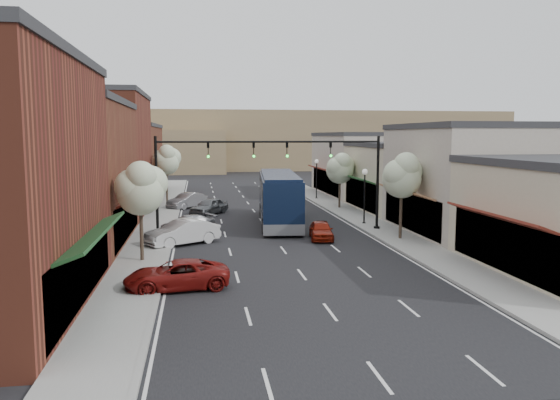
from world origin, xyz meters
name	(u,v)px	position (x,y,z in m)	size (l,w,h in m)	color
ground	(289,257)	(0.00, 0.00, 0.00)	(160.00, 160.00, 0.00)	black
sidewalk_left	(162,214)	(-8.40, 18.50, 0.07)	(2.80, 73.00, 0.15)	gray
sidewalk_right	(344,210)	(8.40, 18.50, 0.07)	(2.80, 73.00, 0.15)	gray
curb_left	(178,214)	(-7.00, 18.50, 0.07)	(0.25, 73.00, 0.17)	gray
curb_right	(330,211)	(7.00, 18.50, 0.07)	(0.25, 73.00, 0.17)	gray
bldg_left_midnear	(55,173)	(-14.23, 6.00, 4.66)	(10.14, 14.10, 9.40)	brown
bldg_left_midfar	(94,154)	(-14.24, 20.00, 5.40)	(10.14, 14.10, 10.90)	brown
bldg_left_far	(120,160)	(-14.22, 36.00, 4.16)	(10.14, 18.10, 8.40)	brown
bldg_right_midnear	(463,179)	(13.72, 6.00, 3.91)	(9.14, 12.10, 7.90)	#B0A497
bldg_right_midfar	(401,177)	(13.70, 18.00, 3.17)	(9.14, 12.10, 6.40)	#C0B599
bldg_right_far	(358,164)	(13.71, 32.00, 3.66)	(9.14, 16.10, 7.40)	#B0A497
hill_far	(221,140)	(0.00, 90.00, 6.00)	(120.00, 30.00, 12.00)	#7A6647
hill_near	(92,151)	(-25.00, 78.00, 4.00)	(50.00, 20.00, 8.00)	#7A6647
signal_mast_right	(347,169)	(5.62, 8.00, 4.62)	(8.22, 0.46, 7.00)	black
signal_mast_left	(191,170)	(-5.62, 8.00, 4.62)	(8.22, 0.46, 7.00)	black
tree_right_near	(403,175)	(8.35, 3.94, 4.45)	(2.85, 2.65, 5.95)	#47382B
tree_right_far	(340,168)	(8.35, 19.94, 3.99)	(2.85, 2.65, 5.43)	#47382B
tree_left_near	(141,187)	(-8.25, -0.06, 4.22)	(2.85, 2.65, 5.69)	#47382B
tree_left_far	(167,160)	(-8.25, 25.94, 4.60)	(2.85, 2.65, 6.13)	#47382B
lamp_post_near	(365,187)	(7.80, 10.50, 3.01)	(0.44, 0.44, 4.44)	black
lamp_post_far	(317,172)	(7.80, 28.00, 3.01)	(0.44, 0.44, 4.44)	black
coach_bus	(279,198)	(1.25, 12.23, 2.09)	(4.11, 13.42, 4.03)	black
red_hatchback	(321,230)	(3.10, 5.16, 0.64)	(1.50, 3.73, 1.27)	maroon
parked_car_a	(177,275)	(-6.20, -5.71, 0.67)	(2.21, 4.79, 1.33)	maroon
parked_car_b	(182,232)	(-6.20, 4.70, 0.81)	(1.71, 4.91, 1.62)	silver
parked_car_c	(187,224)	(-5.97, 9.33, 0.62)	(1.72, 4.24, 1.23)	gray
parked_car_d	(209,206)	(-4.20, 18.21, 0.73)	(1.73, 4.31, 1.47)	#565A5D
parked_car_e	(187,201)	(-6.20, 22.86, 0.74)	(1.56, 4.47, 1.47)	gray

